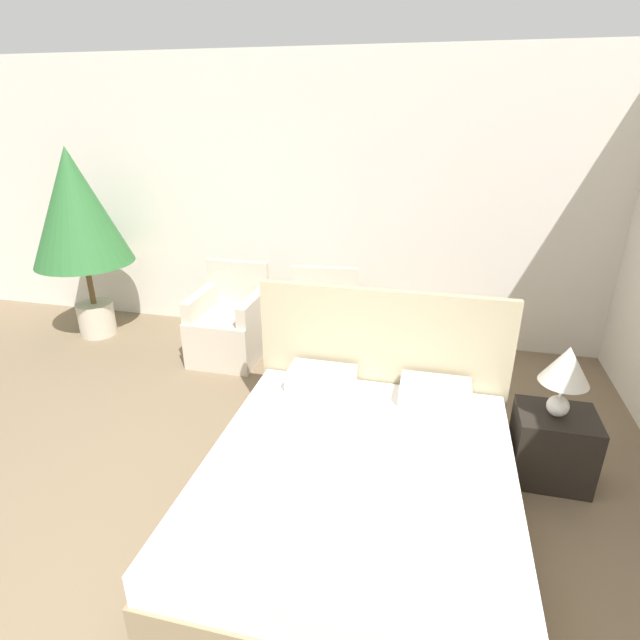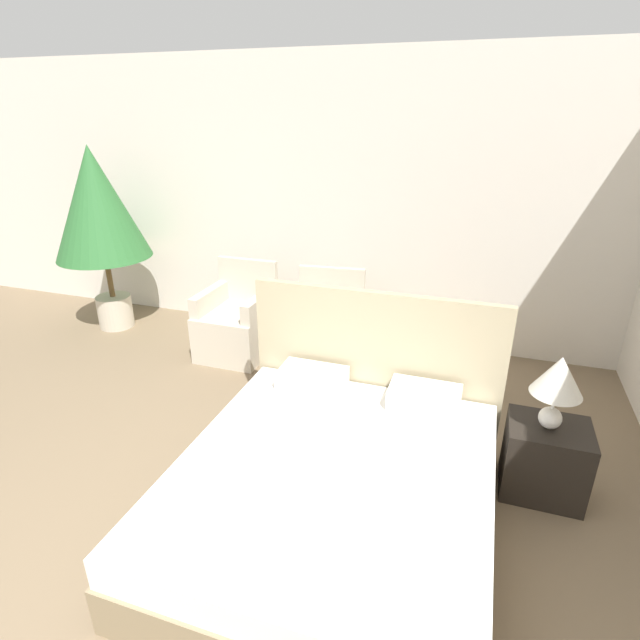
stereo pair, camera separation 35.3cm
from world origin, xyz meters
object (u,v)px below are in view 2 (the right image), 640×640
object	(u,v)px
armchair_near_window_left	(237,326)
potted_palm	(97,208)
table_lamp	(558,380)
bed	(337,486)
armchair_near_window_right	(325,339)
nightstand	(544,459)

from	to	relation	value
armchair_near_window_left	potted_palm	size ratio (longest dim) A/B	0.46
table_lamp	potted_palm	bearing A→B (deg)	162.96
potted_palm	armchair_near_window_left	bearing A→B (deg)	-5.67
bed	table_lamp	size ratio (longest dim) A/B	4.10
armchair_near_window_right	table_lamp	size ratio (longest dim) A/B	1.87
armchair_near_window_left	armchair_near_window_right	bearing A→B (deg)	0.03
armchair_near_window_right	nightstand	bearing A→B (deg)	-38.63
armchair_near_window_right	table_lamp	world-z (taller)	table_lamp
armchair_near_window_left	armchair_near_window_right	size ratio (longest dim) A/B	1.00
bed	nightstand	xyz separation A→B (m)	(1.21, 0.69, -0.02)
bed	potted_palm	world-z (taller)	potted_palm
armchair_near_window_right	nightstand	size ratio (longest dim) A/B	1.84
bed	nightstand	bearing A→B (deg)	29.67
armchair_near_window_left	potted_palm	bearing A→B (deg)	174.37
bed	nightstand	size ratio (longest dim) A/B	4.03
potted_palm	nightstand	size ratio (longest dim) A/B	4.00
table_lamp	bed	bearing A→B (deg)	-150.26
potted_palm	nightstand	world-z (taller)	potted_palm
armchair_near_window_right	table_lamp	distance (m)	2.30
bed	armchair_near_window_right	bearing A→B (deg)	109.99
potted_palm	table_lamp	xyz separation A→B (m)	(4.51, -1.38, -0.53)
bed	potted_palm	size ratio (longest dim) A/B	1.01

